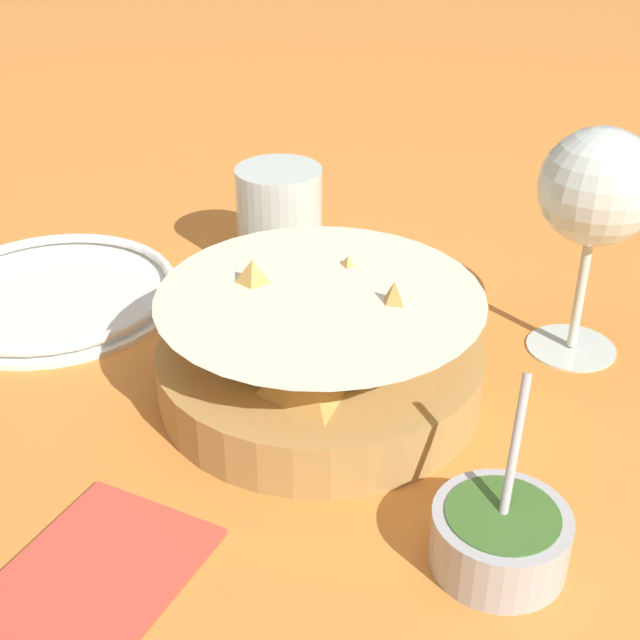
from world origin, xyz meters
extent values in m
plane|color=orange|center=(0.00, 0.00, 0.00)|extent=(4.00, 4.00, 0.00)
cylinder|color=#B2894C|center=(0.01, -0.04, 0.02)|extent=(0.22, 0.22, 0.04)
cone|color=#EDE5C6|center=(0.01, -0.04, 0.04)|extent=(0.21, 0.21, 0.07)
cylinder|color=#3D842D|center=(0.01, -0.04, 0.02)|extent=(0.16, 0.16, 0.01)
pyramid|color=gold|center=(0.06, -0.04, 0.05)|extent=(0.09, 0.07, 0.06)
pyramid|color=gold|center=(0.01, 0.01, 0.06)|extent=(0.07, 0.08, 0.07)
pyramid|color=gold|center=(-0.04, -0.05, 0.05)|extent=(0.10, 0.09, 0.05)
pyramid|color=gold|center=(0.02, -0.09, 0.06)|extent=(0.07, 0.07, 0.06)
cylinder|color=#B7B7BC|center=(-0.10, -0.18, 0.02)|extent=(0.07, 0.07, 0.03)
cylinder|color=#42702D|center=(-0.10, -0.18, 0.02)|extent=(0.06, 0.06, 0.02)
cylinder|color=#B7B7BC|center=(-0.09, -0.18, 0.05)|extent=(0.05, 0.01, 0.09)
cylinder|color=silver|center=(0.13, -0.19, 0.00)|extent=(0.06, 0.06, 0.00)
cylinder|color=silver|center=(0.13, -0.19, 0.05)|extent=(0.01, 0.01, 0.09)
sphere|color=silver|center=(0.13, -0.19, 0.13)|extent=(0.08, 0.08, 0.08)
sphere|color=#DBD17A|center=(0.13, -0.19, 0.12)|extent=(0.05, 0.05, 0.05)
cylinder|color=silver|center=(0.18, 0.06, 0.04)|extent=(0.07, 0.07, 0.09)
cylinder|color=gold|center=(0.18, 0.06, 0.03)|extent=(0.06, 0.06, 0.06)
torus|color=silver|center=(0.22, 0.06, 0.05)|extent=(0.06, 0.01, 0.06)
cylinder|color=white|center=(0.06, 0.21, 0.00)|extent=(0.20, 0.20, 0.01)
torus|color=white|center=(0.06, 0.21, 0.01)|extent=(0.20, 0.20, 0.01)
cube|color=#DB4C3D|center=(-0.20, 0.02, 0.00)|extent=(0.16, 0.11, 0.01)
camera|label=1|loc=(-0.46, -0.20, 0.35)|focal=50.00mm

